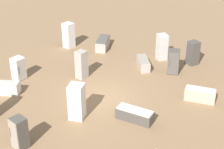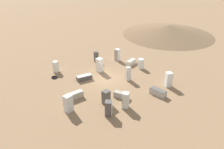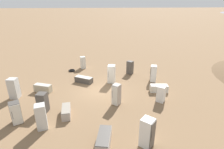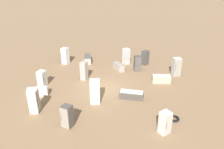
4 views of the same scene
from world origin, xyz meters
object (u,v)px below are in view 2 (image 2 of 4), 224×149
Objects in this scene: discarded_fridge_0 at (56,67)px; discarded_fridge_14 at (68,103)px; discarded_fridge_3 at (96,56)px; discarded_fridge_9 at (106,97)px; discarded_fridge_5 at (141,64)px; discarded_fridge_7 at (128,74)px; discarded_fridge_10 at (131,62)px; discarded_fridge_13 at (126,100)px; discarded_fridge_2 at (158,92)px; discarded_fridge_15 at (121,95)px; discarded_fridge_8 at (168,79)px; discarded_fridge_4 at (84,78)px; discarded_fridge_6 at (100,65)px; scrap_tire at (54,77)px; discarded_fridge_11 at (117,55)px; discarded_fridge_12 at (76,95)px; discarded_fridge_1 at (109,108)px.

discarded_fridge_0 is 0.84× the size of discarded_fridge_14.
discarded_fridge_9 is (9.01, 6.10, -0.00)m from discarded_fridge_3.
discarded_fridge_5 is 3.82m from discarded_fridge_7.
discarded_fridge_13 reaches higher than discarded_fridge_10.
discarded_fridge_15 is at bearing -39.71° from discarded_fridge_2.
discarded_fridge_8 reaches higher than discarded_fridge_7.
discarded_fridge_3 is (-5.31, 3.23, 0.01)m from discarded_fridge_0.
discarded_fridge_4 is 7.62m from discarded_fridge_13.
discarded_fridge_9 is at bearing -93.72° from discarded_fridge_3.
discarded_fridge_10 is (-3.91, 3.05, -0.62)m from discarded_fridge_6.
discarded_fridge_10 is 8.73m from discarded_fridge_15.
scrap_tire is (1.48, 0.84, -0.68)m from discarded_fridge_0.
discarded_fridge_8 is at bearing 113.30° from discarded_fridge_6.
discarded_fridge_14 is at bearing 116.38° from discarded_fridge_11.
scrap_tire is (7.97, -7.47, -0.25)m from discarded_fridge_10.
scrap_tire is (8.47, -5.08, -0.79)m from discarded_fridge_11.
discarded_fridge_14 is at bearing 26.96° from discarded_fridge_7.
discarded_fridge_12 reaches higher than discarded_fridge_15.
discarded_fridge_11 reaches higher than scrap_tire.
discarded_fridge_0 is 9.16m from discarded_fridge_11.
discarded_fridge_0 is 1.83m from scrap_tire.
discarded_fridge_3 is at bearing -120.07° from discarded_fridge_6.
discarded_fridge_10 is 13.05m from discarded_fridge_14.
discarded_fridge_0 is at bearing -70.61° from discarded_fridge_2.
discarded_fridge_0 is 10.04m from discarded_fridge_9.
discarded_fridge_6 is at bearing 80.78° from discarded_fridge_5.
discarded_fridge_13 is (-1.78, 1.03, 0.09)m from discarded_fridge_1.
discarded_fridge_0 is at bearing 88.14° from discarded_fridge_9.
discarded_fridge_6 reaches higher than discarded_fridge_1.
discarded_fridge_0 is 11.68m from discarded_fridge_1.
discarded_fridge_14 is at bearing -29.26° from discarded_fridge_2.
discarded_fridge_3 reaches higher than discarded_fridge_5.
discarded_fridge_6 reaches higher than discarded_fridge_2.
discarded_fridge_9 is at bearing 36.19° from discarded_fridge_12.
discarded_fridge_15 is (9.00, 4.38, -0.55)m from discarded_fridge_11.
discarded_fridge_6 is 8.70m from discarded_fridge_13.
discarded_fridge_14 is (2.72, -2.80, 0.14)m from discarded_fridge_9.
discarded_fridge_10 is 1.02× the size of discarded_fridge_12.
discarded_fridge_13 is at bearing -43.80° from discarded_fridge_14.
discarded_fridge_2 is at bearing -63.59° from discarded_fridge_3.
discarded_fridge_11 is at bearing -5.58° from discarded_fridge_3.
discarded_fridge_11 is at bearing 37.50° from discarded_fridge_9.
discarded_fridge_9 is (6.29, 4.07, -0.18)m from discarded_fridge_6.
discarded_fridge_2 is 10.47m from discarded_fridge_11.
discarded_fridge_15 is at bearing -109.52° from discarded_fridge_0.
discarded_fridge_6 is 1.08× the size of discarded_fridge_7.
discarded_fridge_1 is at bearing -13.38° from discarded_fridge_2.
discarded_fridge_11 is at bearing -157.22° from discarded_fridge_8.
discarded_fridge_13 is at bearing 130.52° from discarded_fridge_1.
discarded_fridge_7 is 0.96× the size of discarded_fridge_14.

